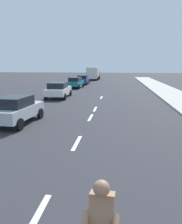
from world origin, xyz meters
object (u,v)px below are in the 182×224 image
object	(u,v)px
parked_car_blue	(83,79)
delivery_truck	(93,73)
parked_car_white	(58,89)
parked_car_silver	(17,109)
parked_car_teal	(75,82)

from	to	relation	value
parked_car_blue	delivery_truck	world-z (taller)	delivery_truck
parked_car_white	delivery_truck	xyz separation A→B (m)	(0.34, 27.81, 0.66)
parked_car_silver	parked_car_white	xyz separation A→B (m)	(-0.37, 10.08, 0.01)
parked_car_white	parked_car_teal	distance (m)	9.58
parked_car_silver	parked_car_blue	bearing A→B (deg)	94.14
parked_car_silver	delivery_truck	world-z (taller)	delivery_truck
parked_car_teal	parked_car_white	bearing A→B (deg)	-85.72
parked_car_teal	delivery_truck	bearing A→B (deg)	91.90
parked_car_white	delivery_truck	bearing A→B (deg)	86.98
parked_car_silver	delivery_truck	bearing A→B (deg)	93.17
parked_car_silver	delivery_truck	xyz separation A→B (m)	(-0.02, 37.89, 0.67)
parked_car_silver	parked_car_teal	size ratio (longest dim) A/B	0.95
delivery_truck	parked_car_blue	bearing A→B (deg)	-92.45
parked_car_silver	parked_car_white	size ratio (longest dim) A/B	0.86
parked_car_blue	parked_car_teal	bearing A→B (deg)	-91.08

